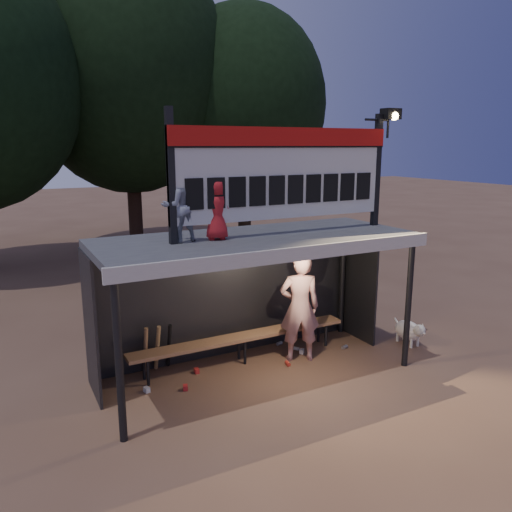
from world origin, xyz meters
The scene contains 12 objects.
ground centered at (0.00, 0.00, 0.00)m, with size 80.00×80.00×0.00m, color brown.
player centered at (0.93, 0.17, 0.96)m, with size 0.70×0.46×1.92m, color silver.
child_a centered at (-1.23, 0.08, 2.85)m, with size 0.51×0.40×1.06m, color slate.
child_b centered at (-0.67, 0.01, 2.76)m, with size 0.43×0.28×0.89m, color #AE1A1F.
dugout_shelter centered at (0.00, 0.24, 1.85)m, with size 5.10×2.08×2.32m.
scoreboard_assembly centered at (0.56, -0.01, 3.32)m, with size 4.10×0.27×1.99m.
bench centered at (0.00, 0.55, 0.43)m, with size 4.00×0.35×0.48m.
tree_mid centered at (1.00, 11.50, 6.17)m, with size 7.22×7.22×10.36m.
tree_right centered at (5.00, 10.50, 5.19)m, with size 6.08×6.08×8.72m.
dog centered at (3.14, -0.25, 0.28)m, with size 0.36×0.81×0.49m.
bats centered at (-1.42, 0.82, 0.43)m, with size 0.48×0.33×0.84m.
litter centered at (0.19, 0.33, 0.04)m, with size 3.83×0.96×0.08m.
Camera 1 is at (-3.56, -6.76, 3.70)m, focal length 35.00 mm.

